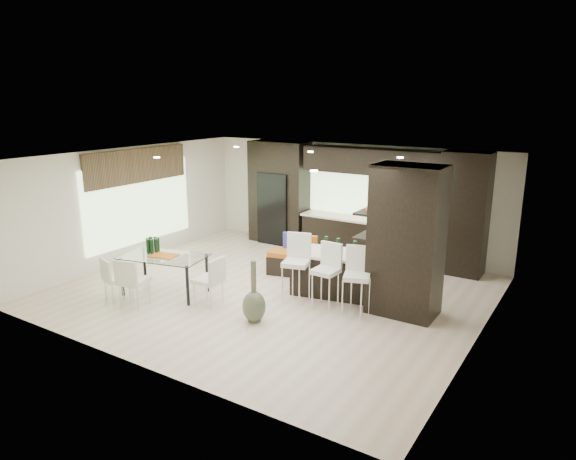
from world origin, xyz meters
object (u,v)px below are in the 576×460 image
Objects in this scene: stool_left at (296,275)px; chair_far at (117,281)px; stool_right at (356,289)px; chair_near at (134,284)px; dining_table at (165,275)px; stool_mid at (325,283)px; bench at (299,263)px; kitchen_island at (344,274)px; chair_end at (208,283)px; floor_vase at (254,292)px.

stool_left is 1.33× the size of chair_far.
chair_near is (-3.66, -1.85, -0.07)m from stool_right.
chair_far is (-0.51, -0.75, 0.01)m from dining_table.
bench is at bearing 139.07° from stool_mid.
chair_end is (-1.90, -1.83, 0.01)m from kitchen_island.
kitchen_island is at bearing 52.84° from chair_far.
stool_right is (1.26, 0.01, -0.02)m from stool_left.
stool_left is 0.63m from stool_mid.
stool_left is at bearing -175.78° from stool_mid.
kitchen_island is 1.49m from bench.
bench is (-0.74, 1.32, -0.27)m from stool_left.
dining_table is (-2.28, 0.13, -0.17)m from floor_vase.
stool_left reaches higher than stool_mid.
chair_near reaches higher than chair_end.
stool_right is 2.75m from chair_end.
stool_mid is 1.24× the size of chair_far.
floor_vase is at bearing -157.96° from stool_right.
chair_near is at bearing -172.12° from stool_right.
chair_end is at bearing -147.67° from stool_mid.
chair_end is (-0.53, -2.39, 0.18)m from bench.
stool_left is at bearing 23.86° from chair_near.
chair_far is at bearing -149.89° from stool_mid.
chair_end is at bearing -117.00° from bench.
stool_left is at bearing -140.47° from kitchen_island.
floor_vase is 2.29m from dining_table.
chair_far reaches higher than bench.
floor_vase reaches higher than bench.
kitchen_island is 2.33× the size of chair_end.
chair_near is 1.38m from chair_end.
stool_left is at bearing 11.11° from dining_table.
kitchen_island is 1.52× the size of bench.
stool_left reaches higher than kitchen_island.
dining_table is 1.85× the size of chair_near.
stool_left is (-0.63, -0.77, 0.10)m from kitchen_island.
floor_vase is at bearing -111.87° from stool_left.
stool_left is 2.63m from dining_table.
stool_left is 1.04× the size of stool_right.
chair_far is (-0.51, 0.02, -0.04)m from chair_near.
chair_end is at bearing -12.70° from dining_table.
stool_mid reaches higher than chair_far.
chair_end reaches higher than bench.
chair_far is (-4.17, -1.83, -0.11)m from stool_right.
stool_right is (0.63, -0.76, 0.08)m from kitchen_island.
dining_table reaches higher than bench.
kitchen_island is at bearing 18.48° from dining_table.
kitchen_island is at bearing 35.18° from stool_left.
dining_table is (-3.03, -1.08, -0.10)m from stool_mid.
chair_near is (-2.28, -0.65, -0.12)m from floor_vase.
bench is 2.61m from floor_vase.
bench is 3.58m from chair_near.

